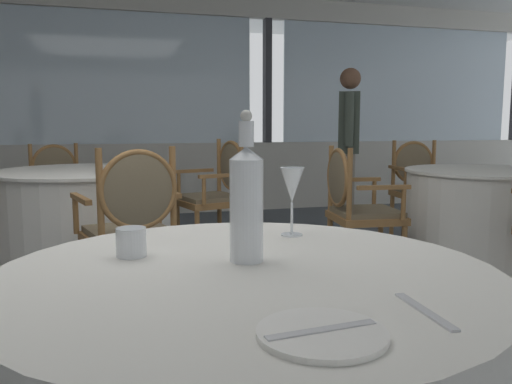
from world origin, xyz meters
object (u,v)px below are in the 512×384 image
Objects in this scene: water_bottle at (246,201)px; dining_chair_1_1 at (419,182)px; wine_glass at (292,187)px; dining_chair_0_3 at (218,187)px; water_tumbler at (131,242)px; dining_chair_0_2 at (132,219)px; dining_chair_0_0 at (58,185)px; side_plate at (322,333)px; diner_person_1 at (349,140)px; dining_chair_1_2 at (355,202)px.

dining_chair_1_1 is at bearing 50.92° from water_bottle.
dining_chair_0_3 is (0.36, 2.83, -0.34)m from wine_glass.
dining_chair_0_2 is at bearing 87.66° from water_tumbler.
dining_chair_0_0 is 0.94× the size of dining_chair_0_2.
side_plate is at bearing -90.25° from water_bottle.
wine_glass is at bearing 14.86° from water_tumbler.
water_bottle is 0.32m from wine_glass.
diner_person_1 is (2.25, 3.43, 0.14)m from water_tumbler.
dining_chair_0_0 is 2.17m from dining_chair_0_2.
wine_glass is at bearing -115.35° from dining_chair_1_2.
side_plate is at bearing 169.83° from dining_chair_0_2.
dining_chair_1_1 is (1.86, -0.09, -0.00)m from dining_chair_0_3.
water_bottle reaches higher than dining_chair_0_2.
dining_chair_1_2 reaches higher than side_plate.
side_plate is 0.23× the size of dining_chair_0_0.
side_plate is 0.22× the size of dining_chair_0_3.
dining_chair_1_1 is 1.01× the size of dining_chair_1_2.
dining_chair_1_1 reaches higher than dining_chair_0_0.
dining_chair_0_2 reaches higher than dining_chair_1_2.
dining_chair_1_1 is at bearing 154.30° from diner_person_1.
dining_chair_0_0 is 0.97× the size of dining_chair_1_1.
diner_person_1 is (0.64, 1.44, 0.38)m from dining_chair_1_2.
water_bottle is at bearing 87.84° from diner_person_1.
diner_person_1 is at bearing -136.67° from dining_chair_1_1.
water_bottle is 0.38× the size of dining_chair_0_3.
dining_chair_0_3 is at bearing 79.69° from water_bottle.
dining_chair_0_3 is at bearing -44.96° from dining_chair_0_2.
water_tumbler is 1.63m from dining_chair_0_2.
dining_chair_1_2 is at bearing 57.56° from water_bottle.
dining_chair_0_2 is at bearing 96.59° from water_bottle.
diner_person_1 reaches higher than water_bottle.
diner_person_1 reaches higher than dining_chair_1_1.
water_bottle reaches higher than side_plate.
dining_chair_1_2 is at bearing 51.05° from water_tumbler.
wine_glass is at bearing 67.52° from dining_chair_0_3.
dining_chair_0_0 is 0.95× the size of dining_chair_0_3.
dining_chair_0_0 is at bearing 97.78° from water_tumbler.
dining_chair_0_3 is (0.56, 3.07, -0.34)m from water_bottle.
dining_chair_0_0 is (-0.51, 3.71, -0.26)m from water_tumbler.
side_plate is 0.13× the size of diner_person_1.
water_tumbler is 4.11m from diner_person_1.
side_plate is 2.92m from dining_chair_1_2.
wine_glass is 0.21× the size of dining_chair_0_3.
water_tumbler is at bearing 59.05° from dining_chair_0_3.
dining_chair_0_0 reaches higher than water_tumbler.
water_bottle is 1.78× the size of wine_glass.
side_plate is 0.49m from water_bottle.
diner_person_1 is (-0.44, 0.57, 0.37)m from dining_chair_1_1.
diner_person_1 is at bearing 56.73° from water_tumbler.
dining_chair_1_2 is 0.57× the size of diner_person_1.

